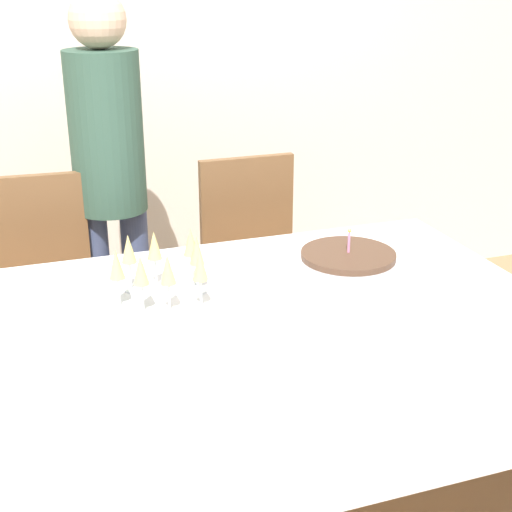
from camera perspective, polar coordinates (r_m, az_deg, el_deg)
wall_back at (r=3.46m, az=-11.92°, el=16.45°), size 8.00×0.05×2.70m
dining_table at (r=1.99m, az=-3.44°, el=-7.76°), size 1.95×1.15×0.77m
dining_chair_far_left at (r=2.80m, az=-16.86°, el=-2.90°), size 0.44×0.44×0.95m
dining_chair_far_right at (r=2.94m, az=-0.02°, el=-0.75°), size 0.43×0.43×0.95m
birthday_cake at (r=2.14m, az=7.33°, el=-1.09°), size 0.28×0.28×0.19m
champagne_tray at (r=2.04m, az=-7.53°, el=-1.44°), size 0.36×0.36×0.18m
plate_stack_main at (r=1.74m, az=-4.34°, el=-7.99°), size 0.26×0.26×0.03m
cake_knife at (r=2.01m, az=12.03°, el=-4.64°), size 0.28×0.15×0.00m
fork_pile at (r=1.71m, az=-12.71°, el=-9.46°), size 0.17×0.06×0.02m
napkin_pile at (r=1.81m, az=-12.79°, el=-7.70°), size 0.15×0.15×0.01m
person_standing at (r=2.83m, az=-11.70°, el=7.24°), size 0.28×0.28×1.59m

